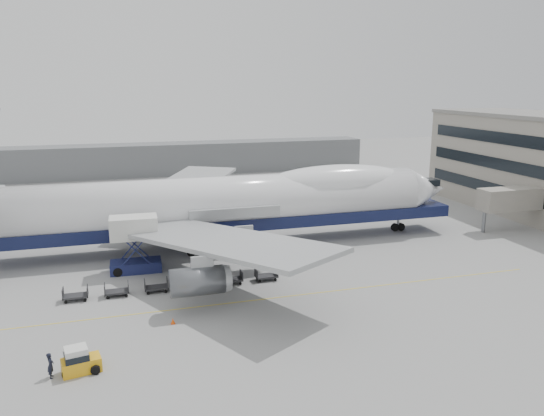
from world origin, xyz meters
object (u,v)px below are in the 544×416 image
object	(u,v)px
airliner	(226,202)
ground_worker	(51,365)
catering_truck	(135,241)
baggage_tug	(79,361)

from	to	relation	value
airliner	ground_worker	size ratio (longest dim) A/B	35.84
catering_truck	ground_worker	bearing A→B (deg)	-106.24
ground_worker	catering_truck	bearing A→B (deg)	-18.79
airliner	baggage_tug	distance (m)	31.86
airliner	ground_worker	xyz separation A→B (m)	(-18.20, -27.12, -4.69)
airliner	catering_truck	size ratio (longest dim) A/B	10.81
catering_truck	baggage_tug	bearing A→B (deg)	-101.48
ground_worker	airliner	bearing A→B (deg)	-34.73
catering_truck	airliner	bearing A→B (deg)	31.18
airliner	ground_worker	world-z (taller)	airliner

